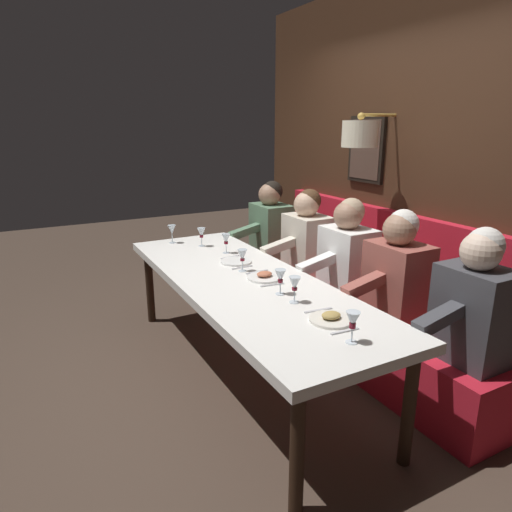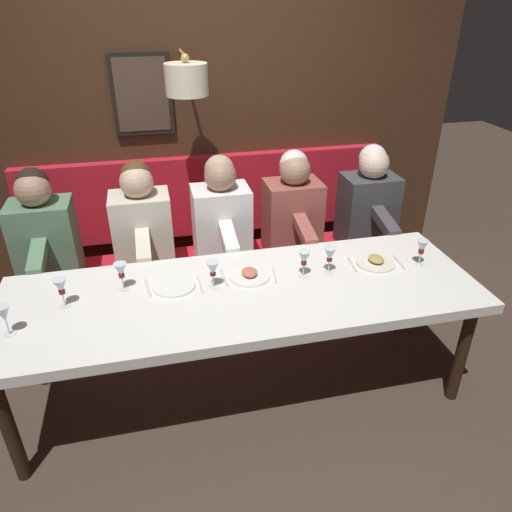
% 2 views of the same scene
% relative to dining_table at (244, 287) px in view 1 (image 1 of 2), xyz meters
% --- Properties ---
extents(ground_plane, '(12.00, 12.00, 0.00)m').
position_rel_dining_table_xyz_m(ground_plane, '(0.00, 0.00, -0.68)').
color(ground_plane, '#423328').
extents(dining_table, '(0.90, 2.67, 0.74)m').
position_rel_dining_table_xyz_m(dining_table, '(0.00, 0.00, 0.00)').
color(dining_table, silver).
rests_on(dining_table, ground_plane).
extents(banquette_bench, '(0.52, 2.87, 0.45)m').
position_rel_dining_table_xyz_m(banquette_bench, '(0.89, 0.00, -0.45)').
color(banquette_bench, red).
rests_on(banquette_bench, ground_plane).
extents(back_wall_panel, '(0.59, 4.07, 2.90)m').
position_rel_dining_table_xyz_m(back_wall_panel, '(1.46, 0.00, 0.69)').
color(back_wall_panel, '#422819').
rests_on(back_wall_panel, ground_plane).
extents(diner_nearest, '(0.60, 0.40, 0.79)m').
position_rel_dining_table_xyz_m(diner_nearest, '(0.88, -1.15, 0.14)').
color(diner_nearest, '#3D3D42').
rests_on(diner_nearest, banquette_bench).
extents(diner_near, '(0.60, 0.40, 0.79)m').
position_rel_dining_table_xyz_m(diner_near, '(0.88, -0.56, 0.14)').
color(diner_near, '#934C42').
rests_on(diner_near, banquette_bench).
extents(diner_middle, '(0.60, 0.40, 0.79)m').
position_rel_dining_table_xyz_m(diner_middle, '(0.88, -0.03, 0.14)').
color(diner_middle, white).
rests_on(diner_middle, banquette_bench).
extents(diner_far, '(0.60, 0.40, 0.79)m').
position_rel_dining_table_xyz_m(diner_far, '(0.88, 0.53, 0.14)').
color(diner_far, beige).
rests_on(diner_far, banquette_bench).
extents(diner_farthest, '(0.60, 0.40, 0.79)m').
position_rel_dining_table_xyz_m(diner_farthest, '(0.88, 1.16, 0.14)').
color(diner_farthest, '#567A5B').
rests_on(diner_farthest, banquette_bench).
extents(place_setting_0, '(0.24, 0.32, 0.05)m').
position_rel_dining_table_xyz_m(place_setting_0, '(0.11, -0.85, 0.08)').
color(place_setting_0, silver).
rests_on(place_setting_0, dining_table).
extents(place_setting_1, '(0.24, 0.32, 0.01)m').
position_rel_dining_table_xyz_m(place_setting_1, '(0.12, 0.37, 0.07)').
color(place_setting_1, white).
rests_on(place_setting_1, dining_table).
extents(place_setting_2, '(0.24, 0.32, 0.05)m').
position_rel_dining_table_xyz_m(place_setting_2, '(0.13, -0.07, 0.08)').
color(place_setting_2, white).
rests_on(place_setting_2, dining_table).
extents(wine_glass_0, '(0.07, 0.07, 0.16)m').
position_rel_dining_table_xyz_m(wine_glass_0, '(0.06, 0.95, 0.18)').
color(wine_glass_0, silver).
rests_on(wine_glass_0, dining_table).
extents(wine_glass_1, '(0.07, 0.07, 0.16)m').
position_rel_dining_table_xyz_m(wine_glass_1, '(-0.13, 1.18, 0.18)').
color(wine_glass_1, silver).
rests_on(wine_glass_1, dining_table).
extents(wine_glass_2, '(0.07, 0.07, 0.16)m').
position_rel_dining_table_xyz_m(wine_glass_2, '(0.07, -0.53, 0.18)').
color(wine_glass_2, silver).
rests_on(wine_glass_2, dining_table).
extents(wine_glass_3, '(0.07, 0.07, 0.16)m').
position_rel_dining_table_xyz_m(wine_glass_3, '(0.07, 0.15, 0.18)').
color(wine_glass_3, silver).
rests_on(wine_glass_3, dining_table).
extents(wine_glass_4, '(0.07, 0.07, 0.16)m').
position_rel_dining_table_xyz_m(wine_glass_4, '(0.07, -0.38, 0.18)').
color(wine_glass_4, silver).
rests_on(wine_glass_4, dining_table).
extents(wine_glass_5, '(0.07, 0.07, 0.16)m').
position_rel_dining_table_xyz_m(wine_glass_5, '(0.16, 0.65, 0.18)').
color(wine_glass_5, silver).
rests_on(wine_glass_5, dining_table).
extents(wine_glass_6, '(0.07, 0.07, 0.16)m').
position_rel_dining_table_xyz_m(wine_glass_6, '(0.04, -1.10, 0.18)').
color(wine_glass_6, silver).
rests_on(wine_glass_6, dining_table).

